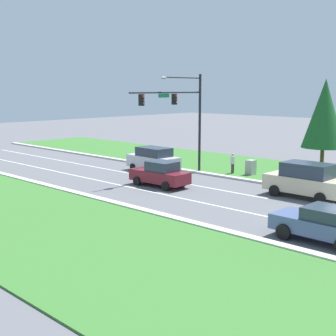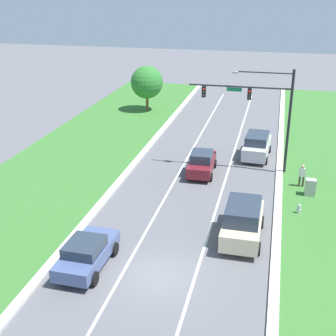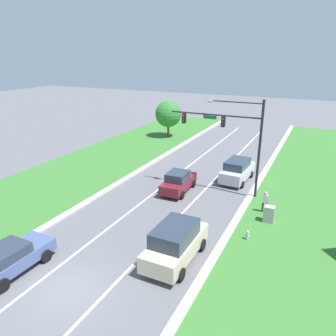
% 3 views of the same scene
% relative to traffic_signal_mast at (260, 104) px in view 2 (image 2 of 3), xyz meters
% --- Properties ---
extents(ground_plane, '(160.00, 160.00, 0.00)m').
position_rel_traffic_signal_mast_xyz_m(ground_plane, '(-3.84, -15.18, -5.23)').
color(ground_plane, '#5B5B60').
extents(curb_strip_right, '(0.50, 90.00, 0.15)m').
position_rel_traffic_signal_mast_xyz_m(curb_strip_right, '(1.81, -15.18, -5.16)').
color(curb_strip_right, beige).
rests_on(curb_strip_right, ground_plane).
extents(curb_strip_left, '(0.50, 90.00, 0.15)m').
position_rel_traffic_signal_mast_xyz_m(curb_strip_left, '(-9.49, -15.18, -5.16)').
color(curb_strip_left, beige).
rests_on(curb_strip_left, ground_plane).
extents(lane_stripe_inner_left, '(0.14, 81.00, 0.01)m').
position_rel_traffic_signal_mast_xyz_m(lane_stripe_inner_left, '(-5.64, -15.18, -5.23)').
color(lane_stripe_inner_left, white).
rests_on(lane_stripe_inner_left, ground_plane).
extents(lane_stripe_inner_right, '(0.14, 81.00, 0.01)m').
position_rel_traffic_signal_mast_xyz_m(lane_stripe_inner_right, '(-2.04, -15.18, -5.23)').
color(lane_stripe_inner_right, white).
rests_on(lane_stripe_inner_right, ground_plane).
extents(traffic_signal_mast, '(7.58, 0.41, 7.85)m').
position_rel_traffic_signal_mast_xyz_m(traffic_signal_mast, '(0.00, 0.00, 0.00)').
color(traffic_signal_mast, black).
rests_on(traffic_signal_mast, ground_plane).
extents(silver_suv, '(2.31, 4.80, 2.01)m').
position_rel_traffic_signal_mast_xyz_m(silver_suv, '(-0.14, 2.99, -4.22)').
color(silver_suv, silver).
rests_on(silver_suv, ground_plane).
extents(burgundy_sedan, '(2.03, 4.41, 1.78)m').
position_rel_traffic_signal_mast_xyz_m(burgundy_sedan, '(-3.96, -1.57, -4.36)').
color(burgundy_sedan, maroon).
rests_on(burgundy_sedan, ground_plane).
extents(slate_blue_sedan, '(2.18, 4.50, 1.60)m').
position_rel_traffic_signal_mast_xyz_m(slate_blue_sedan, '(-7.55, -15.27, -4.40)').
color(slate_blue_sedan, '#475684').
rests_on(slate_blue_sedan, ground_plane).
extents(champagne_suv, '(2.29, 4.97, 2.19)m').
position_rel_traffic_signal_mast_xyz_m(champagne_suv, '(-0.13, -10.53, -4.12)').
color(champagne_suv, beige).
rests_on(champagne_suv, ground_plane).
extents(utility_cabinet, '(0.70, 0.60, 1.22)m').
position_rel_traffic_signal_mast_xyz_m(utility_cabinet, '(3.87, -3.81, -4.62)').
color(utility_cabinet, '#9E9E99').
rests_on(utility_cabinet, ground_plane).
extents(pedestrian, '(0.42, 0.30, 1.69)m').
position_rel_traffic_signal_mast_xyz_m(pedestrian, '(3.33, -2.46, -4.29)').
color(pedestrian, '#42382D').
rests_on(pedestrian, ground_plane).
extents(fire_hydrant, '(0.34, 0.20, 0.70)m').
position_rel_traffic_signal_mast_xyz_m(fire_hydrant, '(3.08, -6.73, -4.89)').
color(fire_hydrant, '#B7B7BC').
rests_on(fire_hydrant, ground_plane).
extents(oak_near_left_tree, '(3.55, 3.55, 5.01)m').
position_rel_traffic_signal_mast_xyz_m(oak_near_left_tree, '(-12.91, 15.01, -2.00)').
color(oak_near_left_tree, brown).
rests_on(oak_near_left_tree, ground_plane).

